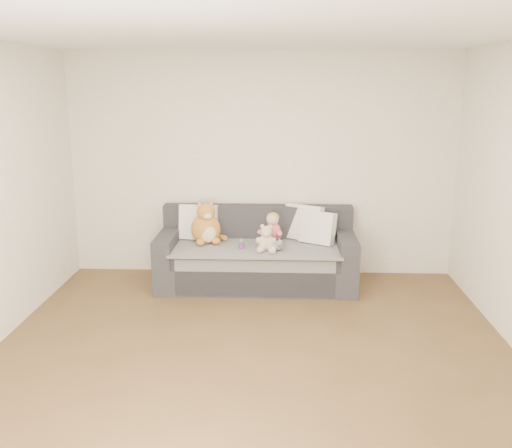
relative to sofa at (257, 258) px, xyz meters
The scene contains 10 objects.
room_shell 1.92m from the sofa, 88.68° to the right, with size 5.00×5.00×5.00m.
sofa is the anchor object (origin of this frame).
cushion_left 0.79m from the sofa, 164.87° to the left, with size 0.45×0.23×0.41m.
cushion_right_back 0.68m from the sofa, 21.71° to the left, with size 0.48×0.39×0.42m.
cushion_right_front 0.77m from the sofa, ahead, with size 0.43×0.36×0.38m.
toddler 0.40m from the sofa, 38.91° to the right, with size 0.27×0.40×0.39m.
plush_cat 0.67m from the sofa, behind, with size 0.41×0.40×0.51m.
teddy_bear 0.39m from the sofa, 64.95° to the right, with size 0.23×0.17×0.29m.
plush_cow 0.42m from the sofa, 47.20° to the right, with size 0.12×0.19×0.15m.
sippy_cup 0.33m from the sofa, 130.15° to the right, with size 0.10×0.08×0.11m.
Camera 1 is at (0.22, -4.12, 2.24)m, focal length 40.00 mm.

